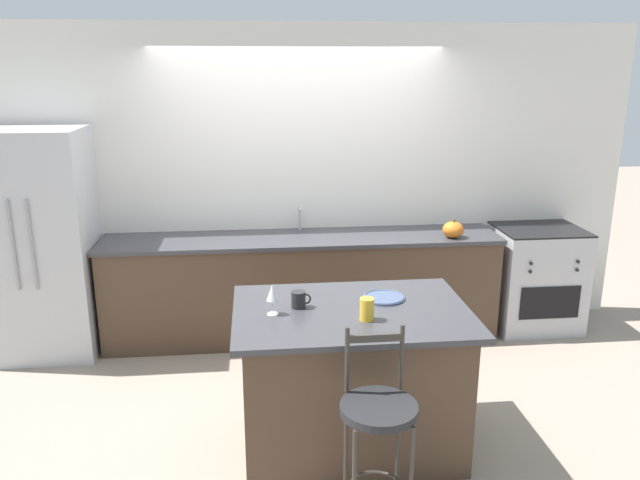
# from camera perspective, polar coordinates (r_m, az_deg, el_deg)

# --- Properties ---
(ground_plane) EXTENTS (18.00, 18.00, 0.00)m
(ground_plane) POSITION_cam_1_polar(r_m,az_deg,el_deg) (5.37, -1.29, -10.21)
(ground_plane) COLOR gray
(wall_back) EXTENTS (6.00, 0.07, 2.70)m
(wall_back) POSITION_cam_1_polar(r_m,az_deg,el_deg) (5.60, -1.96, 5.44)
(wall_back) COLOR silver
(wall_back) RESTS_ON ground_plane
(back_counter) EXTENTS (3.43, 0.66, 0.92)m
(back_counter) POSITION_cam_1_polar(r_m,az_deg,el_deg) (5.53, -1.64, -4.23)
(back_counter) COLOR #4C3828
(back_counter) RESTS_ON ground_plane
(sink_faucet) EXTENTS (0.02, 0.13, 0.22)m
(sink_faucet) POSITION_cam_1_polar(r_m,az_deg,el_deg) (5.54, -1.85, 2.26)
(sink_faucet) COLOR #ADAFB5
(sink_faucet) RESTS_ON back_counter
(kitchen_island) EXTENTS (1.43, 0.99, 0.93)m
(kitchen_island) POSITION_cam_1_polar(r_m,az_deg,el_deg) (3.99, 2.82, -12.48)
(kitchen_island) COLOR #4C3828
(kitchen_island) RESTS_ON ground_plane
(refrigerator) EXTENTS (0.85, 0.74, 1.88)m
(refrigerator) POSITION_cam_1_polar(r_m,az_deg,el_deg) (5.59, -24.22, -0.32)
(refrigerator) COLOR #BCBCC1
(refrigerator) RESTS_ON ground_plane
(oven_range) EXTENTS (0.75, 0.65, 0.94)m
(oven_range) POSITION_cam_1_polar(r_m,az_deg,el_deg) (6.05, 19.08, -3.28)
(oven_range) COLOR #B7B7BC
(oven_range) RESTS_ON ground_plane
(bar_stool_near) EXTENTS (0.40, 0.40, 1.08)m
(bar_stool_near) POSITION_cam_1_polar(r_m,az_deg,el_deg) (3.32, 5.32, -16.62)
(bar_stool_near) COLOR #332D28
(bar_stool_near) RESTS_ON ground_plane
(dinner_plate) EXTENTS (0.27, 0.27, 0.02)m
(dinner_plate) POSITION_cam_1_polar(r_m,az_deg,el_deg) (3.98, 5.85, -5.24)
(dinner_plate) COLOR #425170
(dinner_plate) RESTS_ON kitchen_island
(wine_glass) EXTENTS (0.07, 0.07, 0.19)m
(wine_glass) POSITION_cam_1_polar(r_m,az_deg,el_deg) (3.69, -4.38, -4.88)
(wine_glass) COLOR white
(wine_glass) RESTS_ON kitchen_island
(coffee_mug) EXTENTS (0.12, 0.09, 0.10)m
(coffee_mug) POSITION_cam_1_polar(r_m,az_deg,el_deg) (3.81, -1.95, -5.45)
(coffee_mug) COLOR #232326
(coffee_mug) RESTS_ON kitchen_island
(tumbler_cup) EXTENTS (0.08, 0.08, 0.13)m
(tumbler_cup) POSITION_cam_1_polar(r_m,az_deg,el_deg) (3.63, 4.31, -6.33)
(tumbler_cup) COLOR gold
(tumbler_cup) RESTS_ON kitchen_island
(pumpkin_decoration) EXTENTS (0.18, 0.18, 0.16)m
(pumpkin_decoration) POSITION_cam_1_polar(r_m,az_deg,el_deg) (5.45, 12.08, 0.94)
(pumpkin_decoration) COLOR orange
(pumpkin_decoration) RESTS_ON back_counter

